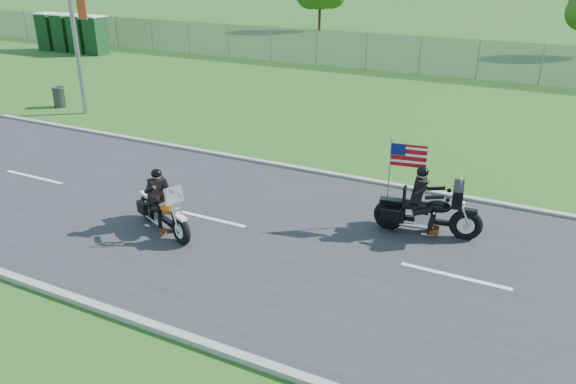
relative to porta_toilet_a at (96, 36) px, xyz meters
The scene contains 12 objects.
ground 27.83m from the porta_toilet_a, 37.69° to the right, with size 420.00×420.00×0.00m, color #28581B.
road 27.83m from the porta_toilet_a, 37.69° to the right, with size 120.00×8.00×0.04m, color #28282B.
curb_north 25.55m from the porta_toilet_a, 30.48° to the right, with size 120.00×0.18×0.12m, color #9E9B93.
curb_south 30.47m from the porta_toilet_a, 43.74° to the right, with size 120.00×0.18×0.12m, color #9E9B93.
fence 17.26m from the porta_toilet_a, 10.01° to the left, with size 60.00×0.03×2.00m, color gray.
porta_toilet_a is the anchor object (origin of this frame).
porta_toilet_b 1.40m from the porta_toilet_a, behind, with size 1.10×1.10×2.30m, color #103314.
porta_toilet_c 2.80m from the porta_toilet_a, behind, with size 1.10×1.10×2.30m, color #103314.
porta_toilet_d 4.20m from the porta_toilet_a, behind, with size 1.10×1.10×2.30m, color #103314.
motorcycle_lead 26.53m from the porta_toilet_a, 42.69° to the right, with size 2.14×1.16×1.53m.
motorcycle_follow 29.35m from the porta_toilet_a, 31.62° to the right, with size 2.46×0.94×2.06m.
trash_can 13.59m from the porta_toilet_a, 52.37° to the right, with size 0.48×0.48×0.82m, color #37373C.
Camera 1 is at (5.37, -10.16, 6.03)m, focal length 35.00 mm.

